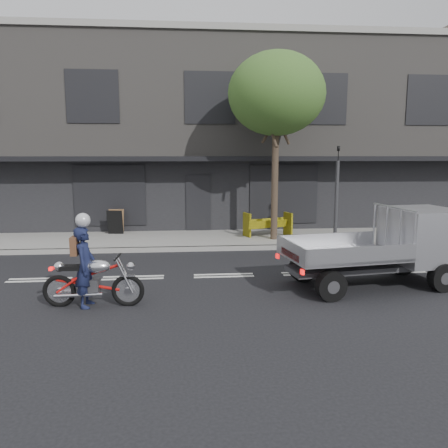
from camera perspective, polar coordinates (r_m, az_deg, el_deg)
ground at (r=11.78m, az=-0.03°, el=-6.76°), size 80.00×80.00×0.00m
sidewalk at (r=16.32m, az=-1.44°, el=-2.01°), size 32.00×3.20×0.15m
kerb at (r=14.76m, az=-1.06°, el=-3.20°), size 32.00×0.20×0.15m
building_main at (r=22.62m, az=-2.52°, el=11.07°), size 26.00×10.00×8.00m
street_tree at (r=15.94m, az=6.86°, el=16.46°), size 3.40×3.40×6.74m
traffic_light_pole at (r=15.60m, az=14.46°, el=3.05°), size 0.12×0.12×3.50m
motorcycle at (r=9.76m, az=-16.72°, el=-7.04°), size 2.16×0.63×1.11m
rider at (r=9.72m, az=-17.67°, el=-5.38°), size 0.45×0.65×1.72m
flatbed_ute at (r=11.74m, az=22.86°, el=-1.88°), size 4.48×2.33×1.98m
construction_barrier at (r=16.28m, az=5.87°, el=-0.13°), size 1.81×1.19×0.94m
sandwich_board at (r=17.38m, az=-14.05°, el=0.23°), size 0.63×0.45×0.94m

